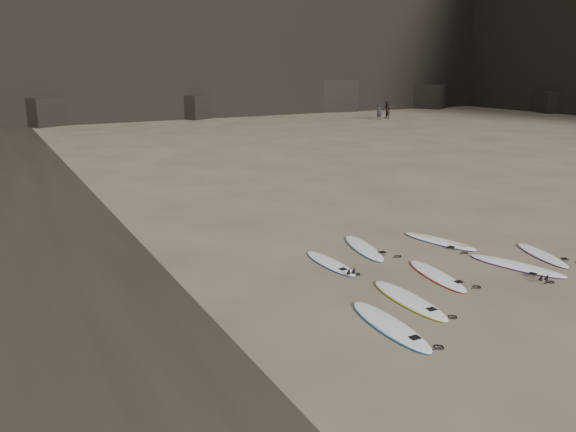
% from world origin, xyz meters
% --- Properties ---
extents(ground, '(240.00, 240.00, 0.00)m').
position_xyz_m(ground, '(0.00, 0.00, 0.00)').
color(ground, '#897559').
rests_on(ground, ground).
extents(surfboard_0, '(0.78, 2.70, 0.10)m').
position_xyz_m(surfboard_0, '(-3.85, -1.28, 0.05)').
color(surfboard_0, white).
rests_on(surfboard_0, ground).
extents(surfboard_1, '(0.73, 2.62, 0.09)m').
position_xyz_m(surfboard_1, '(-2.61, -0.44, 0.05)').
color(surfboard_1, white).
rests_on(surfboard_1, ground).
extents(surfboard_2, '(0.97, 2.49, 0.09)m').
position_xyz_m(surfboard_2, '(-0.94, 0.42, 0.04)').
color(surfboard_2, white).
rests_on(surfboard_2, ground).
extents(surfboard_3, '(1.44, 2.71, 0.10)m').
position_xyz_m(surfboard_3, '(1.49, -0.08, 0.05)').
color(surfboard_3, white).
rests_on(surfboard_3, ground).
extents(surfboard_4, '(1.17, 2.29, 0.08)m').
position_xyz_m(surfboard_4, '(2.89, 0.19, 0.04)').
color(surfboard_4, white).
rests_on(surfboard_4, ground).
extents(surfboard_5, '(0.57, 2.29, 0.08)m').
position_xyz_m(surfboard_5, '(-2.87, 2.56, 0.04)').
color(surfboard_5, white).
rests_on(surfboard_5, ground).
extents(surfboard_6, '(1.18, 2.62, 0.09)m').
position_xyz_m(surfboard_6, '(-1.27, 3.20, 0.05)').
color(surfboard_6, white).
rests_on(surfboard_6, ground).
extents(surfboard_7, '(1.23, 2.59, 0.09)m').
position_xyz_m(surfboard_7, '(1.19, 2.58, 0.05)').
color(surfboard_7, white).
rests_on(surfboard_7, ground).
extents(person_a, '(0.58, 0.38, 1.59)m').
position_xyz_m(person_a, '(23.50, 34.59, 0.80)').
color(person_a, black).
rests_on(person_a, ground).
extents(person_b, '(0.68, 0.86, 1.74)m').
position_xyz_m(person_b, '(24.94, 35.22, 0.87)').
color(person_b, black).
rests_on(person_b, ground).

